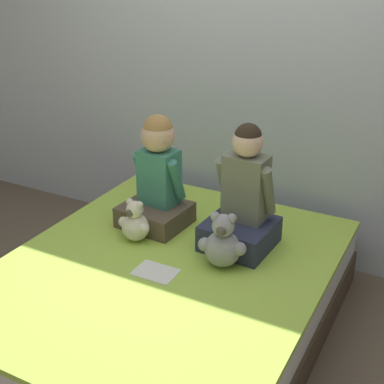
{
  "coord_description": "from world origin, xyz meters",
  "views": [
    {
      "loc": [
        1.2,
        -1.96,
        1.86
      ],
      "look_at": [
        0.0,
        0.3,
        0.69
      ],
      "focal_mm": 50.0,
      "sensor_mm": 36.0,
      "label": 1
    }
  ],
  "objects": [
    {
      "name": "child_on_right",
      "position": [
        0.26,
        0.37,
        0.66
      ],
      "size": [
        0.36,
        0.36,
        0.67
      ],
      "rotation": [
        0.0,
        0.0,
        -0.05
      ],
      "color": "#282D47",
      "rests_on": "bed"
    },
    {
      "name": "sign_card",
      "position": [
        -0.0,
        -0.08,
        0.41
      ],
      "size": [
        0.21,
        0.15,
        0.0
      ],
      "color": "white",
      "rests_on": "bed"
    },
    {
      "name": "teddy_bear_held_by_right_child",
      "position": [
        0.26,
        0.13,
        0.53
      ],
      "size": [
        0.24,
        0.18,
        0.29
      ],
      "rotation": [
        0.0,
        0.0,
        0.24
      ],
      "color": "#939399",
      "rests_on": "bed"
    },
    {
      "name": "teddy_bear_held_by_left_child",
      "position": [
        -0.27,
        0.14,
        0.51
      ],
      "size": [
        0.2,
        0.15,
        0.24
      ],
      "rotation": [
        0.0,
        0.0,
        -0.1
      ],
      "color": "silver",
      "rests_on": "bed"
    },
    {
      "name": "bed",
      "position": [
        0.0,
        0.0,
        0.2
      ],
      "size": [
        1.56,
        1.87,
        0.41
      ],
      "color": "#473828",
      "rests_on": "ground_plane"
    },
    {
      "name": "wall_behind_bed",
      "position": [
        0.0,
        1.08,
        1.25
      ],
      "size": [
        8.0,
        0.06,
        2.5
      ],
      "color": "silver",
      "rests_on": "ground_plane"
    },
    {
      "name": "child_on_left",
      "position": [
        -0.26,
        0.38,
        0.68
      ],
      "size": [
        0.38,
        0.35,
        0.64
      ],
      "rotation": [
        0.0,
        0.0,
        -0.08
      ],
      "color": "brown",
      "rests_on": "bed"
    },
    {
      "name": "ground_plane",
      "position": [
        0.0,
        0.0,
        0.0
      ],
      "size": [
        14.0,
        14.0,
        0.0
      ],
      "primitive_type": "plane",
      "color": "brown"
    }
  ]
}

